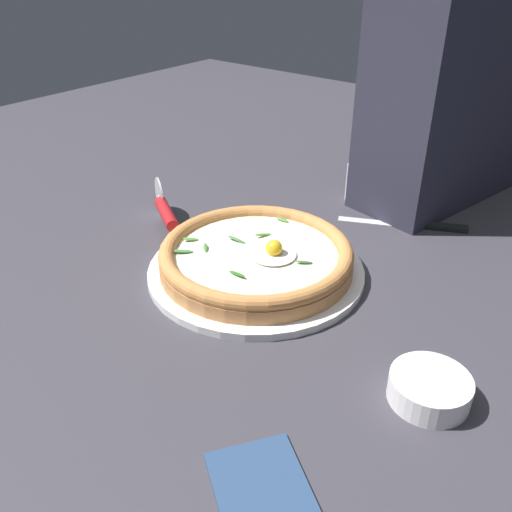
{
  "coord_description": "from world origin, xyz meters",
  "views": [
    {
      "loc": [
        -0.48,
        0.58,
        0.47
      ],
      "look_at": [
        -0.02,
        0.01,
        0.03
      ],
      "focal_mm": 38.34,
      "sensor_mm": 36.0,
      "label": 1
    }
  ],
  "objects_px": {
    "side_bowl": "(429,389)",
    "pizza_cutter": "(166,209)",
    "pepper_shaker": "(354,182)",
    "table_knife": "(422,225)",
    "folded_napkin": "(266,500)",
    "pizza": "(256,256)"
  },
  "relations": [
    {
      "from": "side_bowl",
      "to": "table_knife",
      "type": "bearing_deg",
      "value": -65.07
    },
    {
      "from": "side_bowl",
      "to": "pepper_shaker",
      "type": "distance_m",
      "value": 0.55
    },
    {
      "from": "side_bowl",
      "to": "pizza_cutter",
      "type": "xyz_separation_m",
      "value": [
        0.55,
        -0.11,
        0.02
      ]
    },
    {
      "from": "folded_napkin",
      "to": "pizza_cutter",
      "type": "bearing_deg",
      "value": -34.28
    },
    {
      "from": "table_knife",
      "to": "pepper_shaker",
      "type": "relative_size",
      "value": 2.96
    },
    {
      "from": "folded_napkin",
      "to": "side_bowl",
      "type": "bearing_deg",
      "value": -106.02
    },
    {
      "from": "side_bowl",
      "to": "pizza_cutter",
      "type": "bearing_deg",
      "value": -11.24
    },
    {
      "from": "table_knife",
      "to": "pepper_shaker",
      "type": "xyz_separation_m",
      "value": [
        0.16,
        -0.03,
        0.03
      ]
    },
    {
      "from": "folded_napkin",
      "to": "pepper_shaker",
      "type": "relative_size",
      "value": 1.91
    },
    {
      "from": "pizza",
      "to": "folded_napkin",
      "type": "xyz_separation_m",
      "value": [
        -0.26,
        0.31,
        -0.03
      ]
    },
    {
      "from": "pizza",
      "to": "pepper_shaker",
      "type": "distance_m",
      "value": 0.34
    },
    {
      "from": "pizza",
      "to": "pepper_shaker",
      "type": "height_order",
      "value": "pepper_shaker"
    },
    {
      "from": "table_knife",
      "to": "pepper_shaker",
      "type": "height_order",
      "value": "pepper_shaker"
    },
    {
      "from": "pizza_cutter",
      "to": "table_knife",
      "type": "distance_m",
      "value": 0.47
    },
    {
      "from": "folded_napkin",
      "to": "pizza",
      "type": "bearing_deg",
      "value": -49.98
    },
    {
      "from": "table_knife",
      "to": "pepper_shaker",
      "type": "bearing_deg",
      "value": -10.44
    },
    {
      "from": "side_bowl",
      "to": "pizza_cutter",
      "type": "distance_m",
      "value": 0.56
    },
    {
      "from": "side_bowl",
      "to": "pepper_shaker",
      "type": "bearing_deg",
      "value": -50.95
    },
    {
      "from": "pizza",
      "to": "pepper_shaker",
      "type": "relative_size",
      "value": 4.12
    },
    {
      "from": "pizza",
      "to": "pizza_cutter",
      "type": "bearing_deg",
      "value": -5.59
    },
    {
      "from": "pizza_cutter",
      "to": "pepper_shaker",
      "type": "distance_m",
      "value": 0.38
    },
    {
      "from": "side_bowl",
      "to": "folded_napkin",
      "type": "height_order",
      "value": "side_bowl"
    }
  ]
}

